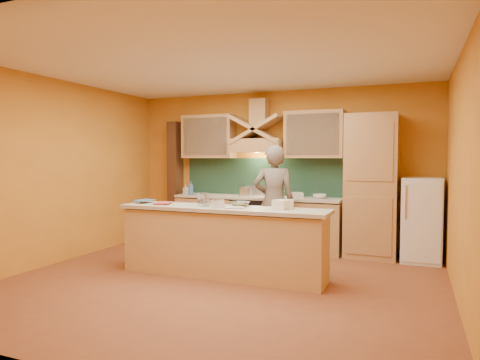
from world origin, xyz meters
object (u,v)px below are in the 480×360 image
at_px(stove, 257,223).
at_px(fridge, 421,220).
at_px(person, 274,202).
at_px(kitchen_scale, 217,204).
at_px(mixing_bowl, 240,204).

bearing_deg(stove, fridge, 0.00).
relative_size(fridge, person, 0.72).
relative_size(fridge, kitchen_scale, 9.95).
xyz_separation_m(kitchen_scale, mixing_bowl, (0.20, 0.29, -0.02)).
height_order(kitchen_scale, mixing_bowl, kitchen_scale).
height_order(fridge, person, person).
distance_m(stove, kitchen_scale, 2.12).
distance_m(stove, mixing_bowl, 1.87).
relative_size(stove, mixing_bowl, 3.38).
xyz_separation_m(person, kitchen_scale, (-0.32, -1.44, 0.10)).
relative_size(stove, fridge, 0.69).
bearing_deg(mixing_bowl, fridge, 37.23).
xyz_separation_m(person, mixing_bowl, (-0.12, -1.15, 0.07)).
bearing_deg(fridge, stove, 180.00).
distance_m(fridge, person, 2.28).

